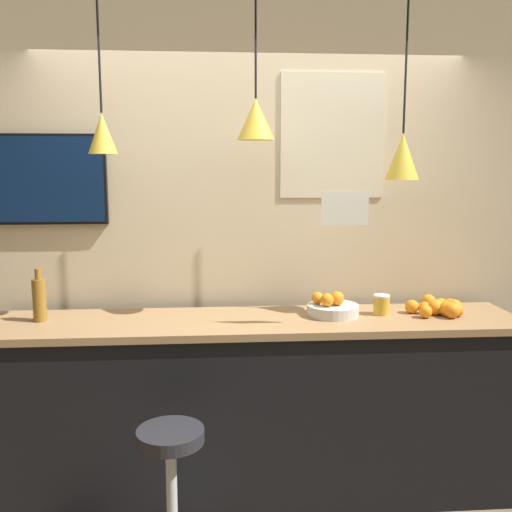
{
  "coord_description": "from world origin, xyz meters",
  "views": [
    {
      "loc": [
        -0.23,
        -2.32,
        1.85
      ],
      "look_at": [
        0.0,
        0.71,
        1.38
      ],
      "focal_mm": 40.0,
      "sensor_mm": 36.0,
      "label": 1
    }
  ],
  "objects": [
    {
      "name": "bar_stool",
      "position": [
        -0.43,
        0.09,
        0.41
      ],
      "size": [
        0.43,
        0.43,
        0.69
      ],
      "color": "#B7B7BC",
      "rests_on": "ground_plane"
    },
    {
      "name": "pendant_lamp_left",
      "position": [
        -0.79,
        0.72,
        2.03
      ],
      "size": [
        0.15,
        0.15,
        0.88
      ],
      "color": "black"
    },
    {
      "name": "pendant_lamp_middle",
      "position": [
        0.0,
        0.72,
        2.1
      ],
      "size": [
        0.2,
        0.2,
        0.81
      ],
      "color": "black"
    },
    {
      "name": "back_wall",
      "position": [
        0.0,
        1.11,
        1.45
      ],
      "size": [
        8.0,
        0.06,
        2.9
      ],
      "color": "beige",
      "rests_on": "ground_plane"
    },
    {
      "name": "orange_pile",
      "position": [
        1.05,
        0.73,
        1.07
      ],
      "size": [
        0.31,
        0.3,
        0.09
      ],
      "color": "orange",
      "rests_on": "service_counter"
    },
    {
      "name": "fruit_bowl",
      "position": [
        0.43,
        0.75,
        1.07
      ],
      "size": [
        0.29,
        0.29,
        0.14
      ],
      "color": "beige",
      "rests_on": "service_counter"
    },
    {
      "name": "juice_bottle",
      "position": [
        -1.17,
        0.75,
        1.15
      ],
      "size": [
        0.07,
        0.07,
        0.29
      ],
      "color": "olive",
      "rests_on": "service_counter"
    },
    {
      "name": "pendant_lamp_right",
      "position": [
        0.79,
        0.72,
        1.91
      ],
      "size": [
        0.18,
        0.18,
        1.02
      ],
      "color": "black"
    },
    {
      "name": "mounted_tv",
      "position": [
        -1.19,
        1.05,
        1.78
      ],
      "size": [
        0.71,
        0.04,
        0.52
      ],
      "color": "black"
    },
    {
      "name": "service_counter",
      "position": [
        0.0,
        0.71,
        0.51
      ],
      "size": [
        2.92,
        0.58,
        1.03
      ],
      "color": "black",
      "rests_on": "ground_plane"
    },
    {
      "name": "spread_jar",
      "position": [
        0.71,
        0.75,
        1.08
      ],
      "size": [
        0.09,
        0.09,
        0.11
      ],
      "color": "gold",
      "rests_on": "service_counter"
    },
    {
      "name": "wall_poster",
      "position": [
        0.48,
        1.07,
        2.03
      ],
      "size": [
        0.62,
        0.01,
        0.73
      ],
      "color": "beige"
    },
    {
      "name": "hanging_menu_board",
      "position": [
        0.43,
        0.5,
        1.65
      ],
      "size": [
        0.24,
        0.01,
        0.17
      ],
      "color": "white"
    }
  ]
}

